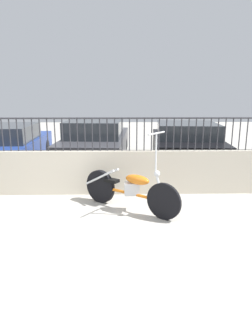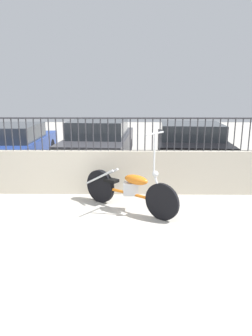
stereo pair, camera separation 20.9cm
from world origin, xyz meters
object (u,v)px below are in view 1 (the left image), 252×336
(car_blue, at_px, (8,146))
(car_black, at_px, (186,144))
(car_dark_grey, at_px, (97,143))
(motorcycle_orange, at_px, (126,188))

(car_blue, relative_size, car_black, 1.07)
(car_dark_grey, bearing_deg, car_blue, 98.76)
(motorcycle_orange, relative_size, car_dark_grey, 0.38)
(motorcycle_orange, distance_m, car_blue, 4.92)
(car_dark_grey, bearing_deg, motorcycle_orange, -163.33)
(car_black, bearing_deg, car_blue, 95.28)
(motorcycle_orange, height_order, car_black, motorcycle_orange)
(car_dark_grey, relative_size, car_black, 1.12)
(car_blue, height_order, car_dark_grey, car_dark_grey)
(motorcycle_orange, xyz_separation_m, car_blue, (-3.45, 3.50, 0.24))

